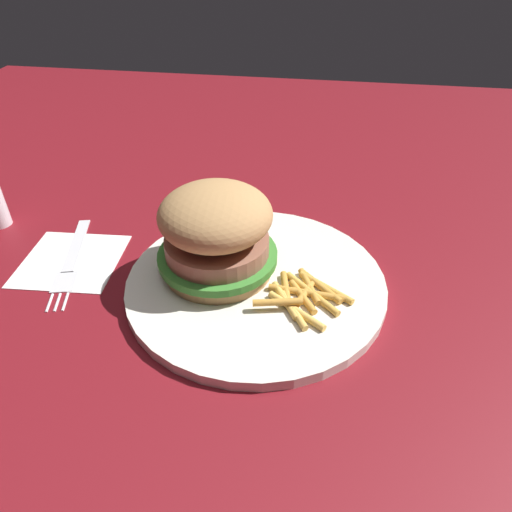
# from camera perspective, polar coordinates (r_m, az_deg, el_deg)

# --- Properties ---
(ground_plane) EXTENTS (1.60, 1.60, 0.00)m
(ground_plane) POSITION_cam_1_polar(r_m,az_deg,el_deg) (0.49, 2.02, -5.95)
(ground_plane) COLOR maroon
(plate) EXTENTS (0.28, 0.28, 0.01)m
(plate) POSITION_cam_1_polar(r_m,az_deg,el_deg) (0.51, 0.00, -3.27)
(plate) COLOR silver
(plate) RESTS_ON ground_plane
(sandwich) EXTENTS (0.13, 0.13, 0.10)m
(sandwich) POSITION_cam_1_polar(r_m,az_deg,el_deg) (0.49, -4.84, 2.91)
(sandwich) COLOR tan
(sandwich) RESTS_ON plate
(fries_pile) EXTENTS (0.09, 0.10, 0.01)m
(fries_pile) POSITION_cam_1_polar(r_m,az_deg,el_deg) (0.48, 5.72, -4.79)
(fries_pile) COLOR #E5B251
(fries_pile) RESTS_ON plate
(napkin) EXTENTS (0.12, 0.12, 0.00)m
(napkin) POSITION_cam_1_polar(r_m,az_deg,el_deg) (0.59, -21.49, -0.47)
(napkin) COLOR white
(napkin) RESTS_ON ground_plane
(fork) EXTENTS (0.17, 0.06, 0.00)m
(fork) POSITION_cam_1_polar(r_m,az_deg,el_deg) (0.58, -21.57, -0.37)
(fork) COLOR silver
(fork) RESTS_ON napkin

